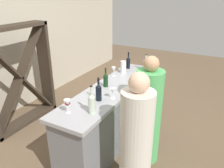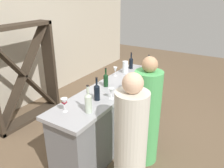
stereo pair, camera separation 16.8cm
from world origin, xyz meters
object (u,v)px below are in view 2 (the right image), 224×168
wine_glass_near_left (111,91)px  wine_glass_near_center (64,102)px  wine_glass_near_right (115,70)px  water_pitcher (125,67)px  person_left_guest (130,146)px  wine_bottle_second_right_near_black (131,63)px  person_center_guest (146,116)px  wine_bottle_leftmost_clear_pale (88,102)px  wine_bottle_rightmost_clear_pale (148,65)px  wine_rack (23,75)px  wine_bottle_center_dark_green (106,80)px  wine_bottle_second_left_near_black (97,91)px

wine_glass_near_left → wine_glass_near_center: bearing=154.2°
wine_glass_near_center → wine_glass_near_right: wine_glass_near_center is taller
water_pitcher → person_left_guest: bearing=-149.3°
person_left_guest → wine_bottle_second_right_near_black: bearing=-56.9°
wine_glass_near_right → water_pitcher: (0.21, -0.07, -0.00)m
water_pitcher → person_center_guest: person_center_guest is taller
wine_bottle_leftmost_clear_pale → wine_glass_near_center: 0.27m
wine_bottle_second_right_near_black → wine_glass_near_left: (-1.19, -0.33, -0.01)m
wine_bottle_second_right_near_black → person_center_guest: size_ratio=0.20×
wine_bottle_leftmost_clear_pale → water_pitcher: bearing=11.3°
wine_glass_near_left → wine_glass_near_right: size_ratio=0.95×
person_left_guest → wine_bottle_rightmost_clear_pale: bearing=-66.3°
wine_glass_near_left → wine_glass_near_right: bearing=27.4°
wine_rack → wine_glass_near_center: (-0.64, -1.56, 0.18)m
wine_bottle_center_dark_green → wine_glass_near_center: size_ratio=1.67×
wine_bottle_rightmost_clear_pale → water_pitcher: 0.42m
wine_bottle_second_left_near_black → wine_glass_near_center: bearing=162.1°
wine_rack → wine_bottle_second_left_near_black: bearing=-96.7°
wine_bottle_leftmost_clear_pale → wine_bottle_second_left_near_black: size_ratio=1.10×
wine_glass_near_center → water_pitcher: size_ratio=0.83×
wine_glass_near_right → wine_rack: bearing=114.5°
wine_rack → wine_bottle_second_right_near_black: (1.12, -1.50, 0.18)m
wine_bottle_second_right_near_black → water_pitcher: bearing=-175.1°
wine_bottle_second_left_near_black → wine_glass_near_right: 0.90m
wine_bottle_leftmost_clear_pale → person_center_guest: 0.86m
wine_bottle_second_right_near_black → wine_bottle_leftmost_clear_pale: bearing=-169.7°
wine_bottle_rightmost_clear_pale → wine_glass_near_left: bearing=-178.6°
wine_rack → wine_glass_near_right: size_ratio=11.42×
wine_glass_near_left → wine_bottle_leftmost_clear_pale: bearing=175.5°
water_pitcher → wine_bottle_leftmost_clear_pale: bearing=-168.7°
wine_bottle_second_right_near_black → wine_bottle_rightmost_clear_pale: (0.07, -0.30, -0.01)m
wine_bottle_leftmost_clear_pale → wine_bottle_rightmost_clear_pale: wine_bottle_leftmost_clear_pale is taller
wine_rack → wine_bottle_center_dark_green: size_ratio=6.12×
wine_rack → person_left_guest: wine_rack is taller
wine_bottle_second_left_near_black → wine_bottle_rightmost_clear_pale: size_ratio=1.11×
wine_rack → wine_glass_near_left: size_ratio=12.03×
wine_rack → wine_bottle_center_dark_green: bearing=-81.9°
wine_rack → wine_bottle_leftmost_clear_pale: (-0.51, -1.80, 0.19)m
wine_glass_near_center → person_left_guest: bearing=-83.7°
wine_bottle_rightmost_clear_pale → wine_glass_near_center: (-1.82, 0.24, 0.01)m
wine_rack → wine_bottle_second_right_near_black: 1.88m
wine_bottle_leftmost_clear_pale → wine_bottle_second_right_near_black: 1.65m
wine_rack → person_center_guest: 2.26m
person_left_guest → wine_glass_near_left: bearing=-36.2°
wine_bottle_leftmost_clear_pale → wine_bottle_second_left_near_black: wine_bottle_leftmost_clear_pale is taller
wine_rack → wine_glass_near_left: (-0.07, -1.83, 0.17)m
wine_glass_near_right → person_center_guest: size_ratio=0.10×
wine_bottle_rightmost_clear_pale → person_left_guest: 1.85m
person_left_guest → wine_glass_near_right: bearing=-47.3°
wine_bottle_rightmost_clear_pale → person_left_guest: (-1.73, -0.56, -0.32)m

